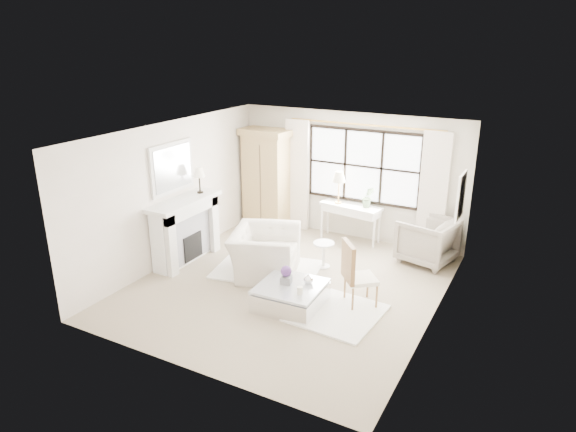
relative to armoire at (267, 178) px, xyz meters
The scene contains 32 objects.
floor 3.29m from the armoire, 52.81° to the right, with size 5.50×5.50×0.00m, color tan.
ceiling 3.46m from the armoire, 52.81° to the right, with size 5.50×5.50×0.00m, color white.
wall_back 1.90m from the armoire, ahead, with size 5.00×5.00×0.00m, color beige.
wall_front 5.54m from the armoire, 70.28° to the right, with size 5.00×5.00×0.00m, color beige.
wall_left 2.55m from the armoire, 104.42° to the right, with size 5.50×5.50×0.00m, color silver.
wall_right 5.02m from the armoire, 29.40° to the right, with size 5.50×5.50×0.00m, color silver.
window_pane 2.23m from the armoire, ahead, with size 2.40×0.02×1.50m, color white.
window_frame 2.23m from the armoire, ahead, with size 2.50×0.04×1.50m, color black, non-canonical shape.
curtain_rod 2.55m from the armoire, ahead, with size 0.04×0.04×3.30m, color #B78A3F.
curtain_left 0.70m from the armoire, 15.82° to the left, with size 0.55×0.10×2.47m, color white.
curtain_right 3.67m from the armoire, ahead, with size 0.55×0.10×2.47m, color beige.
fireplace 2.54m from the armoire, 99.38° to the right, with size 0.58×1.66×1.26m.
mirror_frame 2.63m from the armoire, 103.76° to the right, with size 0.05×1.15×0.95m, color silver.
mirror_glass 2.62m from the armoire, 103.10° to the right, with size 0.02×1.00×0.80m, color #B6BBC2.
art_frame 4.42m from the armoire, ahead, with size 0.04×0.62×0.82m, color white.
art_canvas 4.40m from the armoire, ahead, with size 0.01×0.52×0.72m, color beige.
mantel_lamp 2.08m from the armoire, 100.04° to the right, with size 0.22×0.22×0.51m.
armoire is the anchor object (origin of this frame).
console_table 2.16m from the armoire, ahead, with size 1.35×0.63×0.80m.
console_lamp 1.75m from the armoire, ahead, with size 0.28×0.28×0.69m.
orchid_plant 2.39m from the armoire, ahead, with size 0.25×0.20×0.45m, color #5F7C52.
side_table 2.69m from the armoire, 35.33° to the right, with size 0.40×0.40×0.51m.
rug_left 2.68m from the armoire, 59.83° to the right, with size 1.89×1.34×0.03m, color white.
rug_right 4.20m from the armoire, 46.85° to the right, with size 1.78×1.33×0.03m, color white.
club_armchair 2.68m from the armoire, 60.76° to the right, with size 1.30×1.14×0.85m, color beige.
wingback_chair 3.82m from the armoire, ahead, with size 0.95×0.98×0.89m, color gray.
french_chair 4.15m from the armoire, 38.17° to the right, with size 0.68×0.68×1.08m.
coffee_table 3.94m from the armoire, 54.02° to the right, with size 1.04×1.04×0.38m.
planter_box 3.82m from the armoire, 55.00° to the right, with size 0.17×0.17×0.13m, color slate.
planter_flowers 3.79m from the armoire, 55.00° to the right, with size 0.18×0.18×0.18m, color #522D71.
pillar_candle 4.19m from the armoire, 52.64° to the right, with size 0.09×0.09×0.12m, color silver.
coffee_vase 3.87m from the armoire, 49.63° to the right, with size 0.16×0.16×0.17m, color white.
Camera 1 is at (3.84, -7.17, 4.18)m, focal length 32.00 mm.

